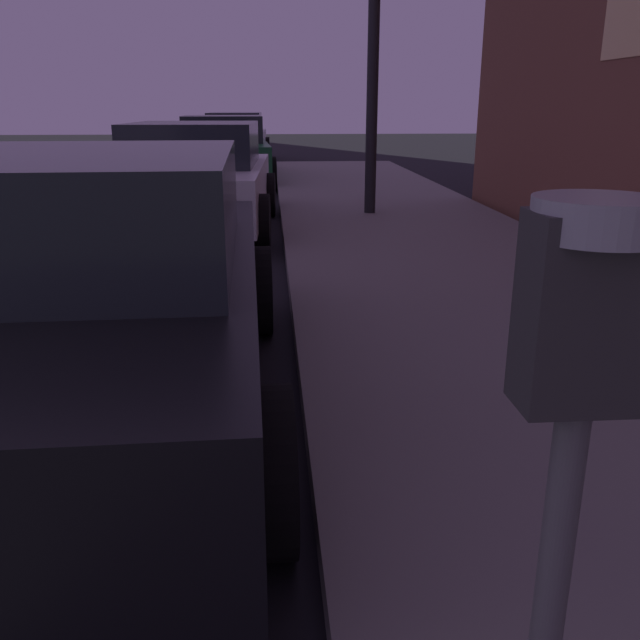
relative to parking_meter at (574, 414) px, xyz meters
The scene contains 5 objects.
parking_meter is the anchor object (origin of this frame).
car_black 3.03m from the parking_meter, 119.26° to the left, with size 2.15×4.25×1.43m.
car_white 8.51m from the parking_meter, 99.91° to the left, with size 2.18×4.13×1.43m.
car_green 14.39m from the parking_meter, 95.83° to the left, with size 2.29×4.56×1.43m.
car_silver 20.32m from the parking_meter, 94.13° to the left, with size 2.04×4.33×1.43m.
Camera 1 is at (3.85, -1.13, 1.65)m, focal length 37.76 mm.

